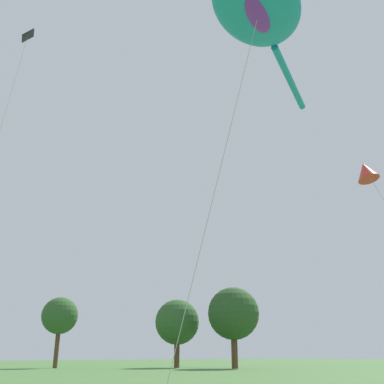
% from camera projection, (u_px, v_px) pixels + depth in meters
% --- Properties ---
extents(big_show_kite, '(11.21, 7.38, 16.40)m').
position_uv_depth(big_show_kite, '(259.00, 11.00, 19.78)').
color(big_show_kite, '#1E8CBF').
rests_on(big_show_kite, ground).
extents(small_kite_triangle_green, '(1.62, 4.49, 17.37)m').
position_uv_depth(small_kite_triangle_green, '(20.00, 63.00, 22.80)').
color(small_kite_triangle_green, black).
rests_on(small_kite_triangle_green, ground).
extents(small_kite_tiny_distant, '(1.54, 3.94, 9.74)m').
position_uv_depth(small_kite_tiny_distant, '(366.00, 172.00, 19.69)').
color(small_kite_tiny_distant, red).
rests_on(small_kite_tiny_distant, ground).
extents(tree_broad_distant, '(4.90, 4.90, 9.18)m').
position_uv_depth(tree_broad_distant, '(60.00, 316.00, 61.81)').
color(tree_broad_distant, '#513823').
rests_on(tree_broad_distant, ground).
extents(tree_pine_center, '(6.11, 6.11, 9.05)m').
position_uv_depth(tree_pine_center, '(177.00, 322.00, 63.06)').
color(tree_pine_center, '#513823').
rests_on(tree_pine_center, ground).
extents(tree_oak_left, '(6.80, 6.80, 10.26)m').
position_uv_depth(tree_oak_left, '(233.00, 314.00, 59.97)').
color(tree_oak_left, '#513823').
rests_on(tree_oak_left, ground).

